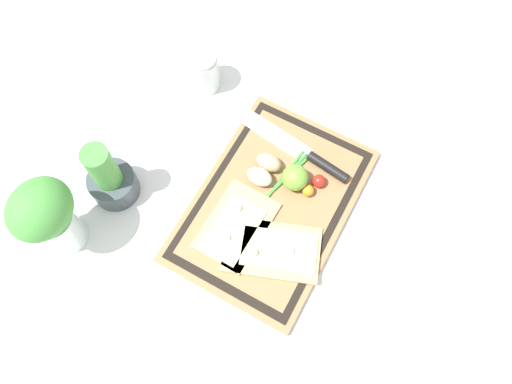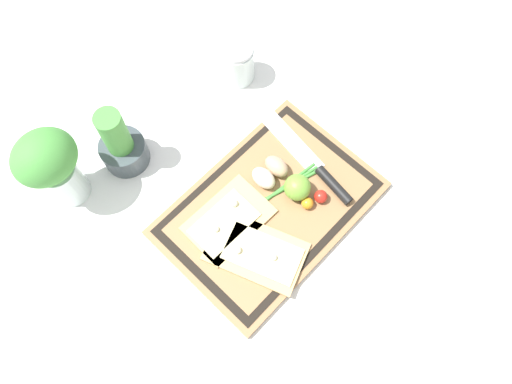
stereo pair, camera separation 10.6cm
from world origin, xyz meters
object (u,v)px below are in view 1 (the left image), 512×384
Objects in this scene: egg_pink at (260,177)px; cherry_tomato_yellow at (308,191)px; egg_brown at (269,162)px; pizza_slice_far at (236,226)px; pizza_slice_near at (273,250)px; knife at (309,156)px; sauce_jar at (202,72)px; lime at (295,178)px; herb_glass at (47,216)px; cherry_tomato_red at (319,181)px; herb_pot at (110,179)px.

cherry_tomato_yellow is (0.02, -0.11, -0.01)m from egg_pink.
pizza_slice_far is at bearing -177.60° from egg_brown.
pizza_slice_near reaches higher than knife.
pizza_slice_far is 0.17m from cherry_tomato_yellow.
cherry_tomato_yellow is at bearing -112.50° from sauce_jar.
pizza_slice_near is 0.15m from cherry_tomato_yellow.
knife is 11.48× the size of cherry_tomato_yellow.
lime is at bearing 179.24° from knife.
pizza_slice_near is at bearing -66.21° from herb_glass.
lime is at bearing -113.80° from sauce_jar.
cherry_tomato_red is 0.55m from herb_glass.
herb_glass is at bearing 132.20° from lime.
egg_brown is 0.04m from egg_pink.
pizza_slice_near is at bearing -83.91° from herb_pot.
herb_glass is (-0.32, 0.40, 0.10)m from cherry_tomato_yellow.
sauce_jar reaches higher than pizza_slice_far.
egg_brown is 1.01× the size of lime.
pizza_slice_far is at bearing -59.06° from herb_glass.
pizza_slice_far is at bearing 157.57° from lime.
sauce_jar is (0.14, 0.31, -0.00)m from lime.
sauce_jar is (0.29, 0.35, 0.02)m from pizza_slice_near.
sauce_jar reaches higher than pizza_slice_near.
knife is 1.39× the size of herb_glass.
egg_brown is 2.24× the size of cherry_tomato_yellow.
herb_glass reaches higher than lime.
egg_pink is (0.13, 0.10, 0.01)m from pizza_slice_near.
pizza_slice_near is 0.16m from lime.
egg_pink reaches higher than pizza_slice_far.
egg_pink is at bearing 145.41° from knife.
lime is (0.16, 0.03, 0.02)m from pizza_slice_near.
cherry_tomato_yellow is (0.15, -0.00, 0.01)m from pizza_slice_near.
herb_pot reaches higher than lime.
egg_brown is (-0.06, 0.07, 0.01)m from knife.
cherry_tomato_yellow is at bearing 160.91° from cherry_tomato_red.
pizza_slice_far is at bearing -80.45° from herb_pot.
egg_brown is 0.56× the size of sauce_jar.
herb_pot is (-0.22, 0.38, 0.03)m from cherry_tomato_red.
egg_pink is at bearing -124.61° from sauce_jar.
cherry_tomato_red reaches higher than cherry_tomato_yellow.
herb_pot is (-0.20, 0.27, 0.02)m from egg_brown.
sauce_jar is (0.29, 0.25, 0.02)m from pizza_slice_far.
herb_glass is (-0.30, 0.30, 0.09)m from egg_pink.
pizza_slice_near is 0.23m from knife.
knife is 0.43m from herb_pot.
pizza_slice_far reaches higher than knife.
cherry_tomato_red is at bearing -49.24° from herb_glass.
herb_pot reaches higher than egg_pink.
pizza_slice_far is 0.83× the size of herb_glass.
pizza_slice_far is at bearing 164.19° from knife.
cherry_tomato_yellow is (-0.02, -0.10, -0.01)m from egg_brown.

